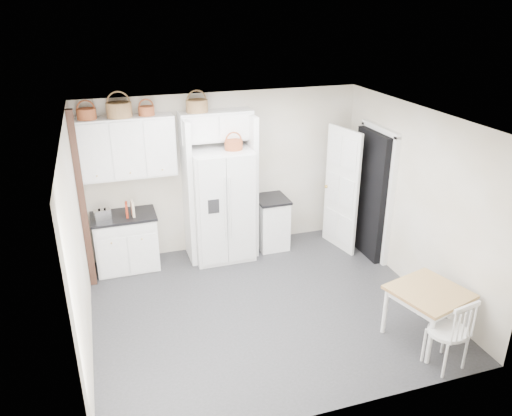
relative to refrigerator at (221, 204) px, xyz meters
name	(u,v)px	position (x,y,z in m)	size (l,w,h in m)	color
floor	(263,307)	(0.15, -1.64, -0.90)	(4.50, 4.50, 0.00)	#2B2B2D
ceiling	(264,120)	(0.15, -1.64, 1.70)	(4.50, 4.50, 0.00)	white
wall_back	(224,172)	(0.15, 0.36, 0.40)	(4.50, 4.50, 0.00)	tan
wall_left	(78,245)	(-2.10, -1.64, 0.40)	(4.00, 4.00, 0.00)	tan
wall_right	(415,200)	(2.40, -1.64, 0.40)	(4.00, 4.00, 0.00)	tan
refrigerator	(221,204)	(0.00, 0.00, 0.00)	(0.93, 0.75, 1.81)	silver
base_cab_left	(126,242)	(-1.51, 0.06, -0.48)	(0.92, 0.58, 0.85)	silver
base_cab_right	(271,223)	(0.87, 0.06, -0.48)	(0.48, 0.57, 0.84)	silver
dining_table	(426,314)	(1.85, -2.88, -0.57)	(0.81, 0.81, 0.67)	#9A6739
windsor_chair	(448,331)	(1.75, -3.39, -0.44)	(0.46, 0.42, 0.94)	silver
counter_left	(123,216)	(-1.51, 0.06, -0.03)	(0.96, 0.62, 0.04)	black
counter_right	(272,199)	(0.87, 0.06, -0.05)	(0.52, 0.61, 0.04)	black
toaster	(103,215)	(-1.81, -0.02, 0.07)	(0.23, 0.13, 0.16)	silver
cookbook_red	(127,210)	(-1.46, -0.02, 0.10)	(0.03, 0.15, 0.22)	maroon
cookbook_cream	(133,208)	(-1.37, -0.02, 0.11)	(0.04, 0.16, 0.24)	beige
basket_upper_a	(86,114)	(-1.85, 0.19, 1.52)	(0.27, 0.27, 0.15)	brown
basket_upper_b	(119,110)	(-1.40, 0.19, 1.55)	(0.36, 0.36, 0.21)	brown
basket_upper_c	(146,111)	(-1.02, 0.19, 1.51)	(0.23, 0.23, 0.13)	brown
basket_bridge_a	(197,106)	(-0.28, 0.19, 1.54)	(0.33, 0.33, 0.18)	brown
basket_fridge_b	(234,145)	(0.19, -0.10, 0.98)	(0.27, 0.27, 0.15)	brown
upper_cabinet	(127,147)	(-1.35, 0.19, 1.00)	(1.40, 0.34, 0.90)	silver
bridge_cabinet	(216,126)	(0.00, 0.19, 1.22)	(1.12, 0.34, 0.45)	silver
fridge_panel_left	(188,192)	(-0.51, 0.06, 0.25)	(0.08, 0.60, 2.30)	silver
fridge_panel_right	(251,185)	(0.51, 0.06, 0.25)	(0.08, 0.60, 2.30)	silver
trim_post	(82,203)	(-2.05, -0.29, 0.40)	(0.09, 0.09, 2.60)	black
doorway_void	(371,195)	(2.31, -0.64, 0.12)	(0.18, 0.85, 2.05)	black
door_slab	(341,190)	(1.95, -0.31, 0.12)	(0.80, 0.04, 2.05)	white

